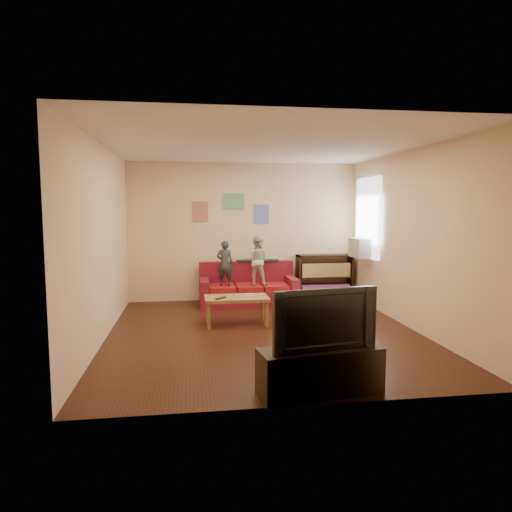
{
  "coord_description": "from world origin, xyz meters",
  "views": [
    {
      "loc": [
        -1.05,
        -6.46,
        1.84
      ],
      "look_at": [
        0.0,
        0.8,
        1.05
      ],
      "focal_mm": 32.0,
      "sensor_mm": 36.0,
      "label": 1
    }
  ],
  "objects": [
    {
      "name": "bookshelf",
      "position": [
        1.6,
        2.3,
        0.4
      ],
      "size": [
        1.11,
        0.33,
        0.89
      ],
      "color": "black",
      "rests_on": "ground"
    },
    {
      "name": "game_controller",
      "position": [
        -0.15,
        0.57,
        0.46
      ],
      "size": [
        0.16,
        0.08,
        0.03
      ],
      "primitive_type": "cube",
      "rotation": [
        0.0,
        0.0,
        0.24
      ],
      "color": "white",
      "rests_on": "coffee_table"
    },
    {
      "name": "ac_unit",
      "position": [
        2.1,
        1.65,
        1.08
      ],
      "size": [
        0.28,
        0.55,
        0.35
      ],
      "primitive_type": "cube",
      "color": "#B7B2A3",
      "rests_on": "window"
    },
    {
      "name": "tv_stand",
      "position": [
        0.2,
        -2.24,
        0.23
      ],
      "size": [
        1.27,
        0.58,
        0.46
      ],
      "primitive_type": "cube",
      "rotation": [
        0.0,
        0.0,
        0.14
      ],
      "color": "black",
      "rests_on": "ground"
    },
    {
      "name": "artwork_left",
      "position": [
        -0.85,
        2.48,
        1.75
      ],
      "size": [
        0.3,
        0.01,
        0.4
      ],
      "primitive_type": "cube",
      "color": "#D87266",
      "rests_on": "room_shell"
    },
    {
      "name": "tissue",
      "position": [
        0.43,
        1.35,
        0.06
      ],
      "size": [
        0.13,
        0.13,
        0.11
      ],
      "primitive_type": "sphere",
      "rotation": [
        0.0,
        0.0,
        0.17
      ],
      "color": "silver",
      "rests_on": "ground"
    },
    {
      "name": "window",
      "position": [
        2.22,
        1.65,
        1.64
      ],
      "size": [
        0.04,
        1.08,
        1.48
      ],
      "primitive_type": "cube",
      "color": "white",
      "rests_on": "room_shell"
    },
    {
      "name": "sofa",
      "position": [
        0.03,
        2.06,
        0.27
      ],
      "size": [
        1.83,
        0.84,
        0.81
      ],
      "color": "maroon",
      "rests_on": "ground"
    },
    {
      "name": "file_box",
      "position": [
        0.77,
        1.42,
        0.16
      ],
      "size": [
        0.46,
        0.35,
        0.32
      ],
      "color": "beige",
      "rests_on": "ground"
    },
    {
      "name": "remote",
      "position": [
        -0.6,
        0.4,
        0.46
      ],
      "size": [
        0.18,
        0.17,
        0.02
      ],
      "primitive_type": "cube",
      "rotation": [
        0.0,
        0.0,
        0.74
      ],
      "color": "black",
      "rests_on": "coffee_table"
    },
    {
      "name": "television",
      "position": [
        0.2,
        -2.24,
        0.77
      ],
      "size": [
        1.08,
        0.31,
        0.61
      ],
      "primitive_type": "imported",
      "rotation": [
        0.0,
        0.0,
        0.16
      ],
      "color": "black",
      "rests_on": "tv_stand"
    },
    {
      "name": "artwork_center",
      "position": [
        -0.2,
        2.48,
        1.95
      ],
      "size": [
        0.42,
        0.01,
        0.32
      ],
      "primitive_type": "cube",
      "color": "#72B27F",
      "rests_on": "room_shell"
    },
    {
      "name": "coffee_table",
      "position": [
        -0.35,
        0.52,
        0.38
      ],
      "size": [
        0.99,
        0.54,
        0.44
      ],
      "color": "#9F6D3D",
      "rests_on": "ground"
    },
    {
      "name": "room_shell",
      "position": [
        0.0,
        0.0,
        1.35
      ],
      "size": [
        4.52,
        5.02,
        2.72
      ],
      "color": "#36180D",
      "rests_on": "ground"
    },
    {
      "name": "artwork_right",
      "position": [
        0.35,
        2.48,
        1.7
      ],
      "size": [
        0.3,
        0.01,
        0.38
      ],
      "primitive_type": "cube",
      "color": "#727FCC",
      "rests_on": "room_shell"
    },
    {
      "name": "child_b",
      "position": [
        0.18,
        1.9,
        0.85
      ],
      "size": [
        0.54,
        0.48,
        0.93
      ],
      "primitive_type": "imported",
      "rotation": [
        0.0,
        0.0,
        2.82
      ],
      "color": "beige",
      "rests_on": "sofa"
    },
    {
      "name": "child_a",
      "position": [
        -0.42,
        1.9,
        0.81
      ],
      "size": [
        0.34,
        0.25,
        0.84
      ],
      "primitive_type": "imported",
      "rotation": [
        0.0,
        0.0,
        2.97
      ],
      "color": "#2C3338",
      "rests_on": "sofa"
    }
  ]
}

